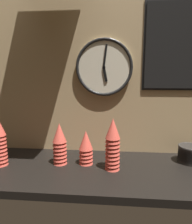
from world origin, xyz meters
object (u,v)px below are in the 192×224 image
cup_stack_center_left (60,144)px  cup_stack_center_right (113,144)px  bowl_stack_far_right (190,154)px  wall_clock (104,67)px  menu_board (174,46)px  cup_stack_center (86,147)px

cup_stack_center_left → cup_stack_center_right: size_ratio=0.85×
cup_stack_center_right → bowl_stack_far_right: bearing=16.1°
bowl_stack_far_right → wall_clock: 0.74m
bowl_stack_far_right → wall_clock: size_ratio=0.39×
wall_clock → menu_board: (0.43, 0.01, 0.13)m
cup_stack_center_left → cup_stack_center: cup_stack_center_left is taller
cup_stack_center_left → cup_stack_center_right: cup_stack_center_right is taller
cup_stack_center → menu_board: (0.52, 0.21, 0.59)m
cup_stack_center_right → wall_clock: bearing=103.9°
bowl_stack_far_right → menu_board: (-0.10, 0.13, 0.63)m
cup_stack_center_left → wall_clock: (0.24, 0.21, 0.44)m
wall_clock → cup_stack_center: bearing=-114.8°
cup_stack_center_left → menu_board: menu_board is taller
wall_clock → menu_board: menu_board is taller
cup_stack_center → bowl_stack_far_right: bearing=7.0°
cup_stack_center → menu_board: size_ratio=0.37×
cup_stack_center_right → bowl_stack_far_right: (0.46, 0.13, -0.09)m
cup_stack_center_right → wall_clock: wall_clock is taller
wall_clock → menu_board: 0.44m
cup_stack_center_right → menu_board: size_ratio=0.54×
cup_stack_center_right → menu_board: menu_board is taller
cup_stack_center_left → menu_board: size_ratio=0.45×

